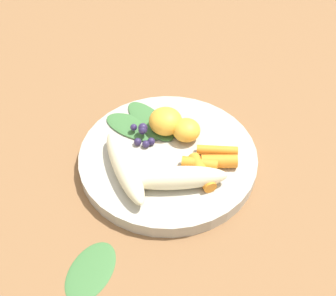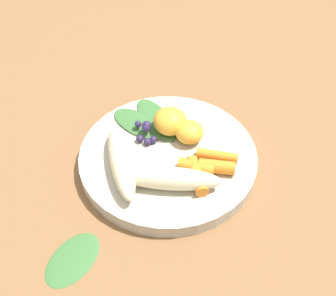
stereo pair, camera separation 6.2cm
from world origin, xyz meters
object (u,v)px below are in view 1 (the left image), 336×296
orange_segment_near (166,121)px  kale_leaf_stray (91,270)px  bowl (168,157)px  banana_peeled_right (125,166)px  banana_peeled_left (176,178)px

orange_segment_near → kale_leaf_stray: orange_segment_near is taller
bowl → banana_peeled_right: (-0.04, -0.06, 0.03)m
bowl → banana_peeled_right: size_ratio=1.89×
banana_peeled_left → banana_peeled_right: bearing=160.0°
bowl → orange_segment_near: size_ratio=5.15×
banana_peeled_left → banana_peeled_right: 0.08m
bowl → kale_leaf_stray: bowl is taller
kale_leaf_stray → orange_segment_near: bearing=-179.0°
bowl → kale_leaf_stray: bearing=-98.0°
banana_peeled_right → kale_leaf_stray: (0.01, -0.15, -0.04)m
orange_segment_near → kale_leaf_stray: (-0.01, -0.25, -0.04)m
bowl → banana_peeled_left: banana_peeled_left is taller
bowl → banana_peeled_left: 0.07m
banana_peeled_left → orange_segment_near: size_ratio=2.73×
banana_peeled_right → orange_segment_near: (0.02, 0.11, 0.00)m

